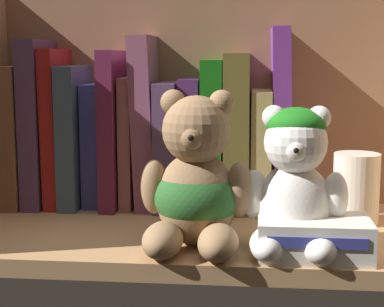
# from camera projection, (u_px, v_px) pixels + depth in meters

# --- Properties ---
(shelf_board) EXTENTS (0.64, 0.29, 0.02)m
(shelf_board) POSITION_uv_depth(u_px,v_px,m) (224.00, 235.00, 0.76)
(shelf_board) COLOR tan
(shelf_board) RESTS_ON ground
(shelf_back_panel) EXTENTS (0.67, 0.01, 0.32)m
(shelf_back_panel) POSITION_uv_depth(u_px,v_px,m) (230.00, 103.00, 0.88)
(shelf_back_panel) COLOR #8F6344
(shelf_back_panel) RESTS_ON ground
(book_0) EXTENTS (0.03, 0.15, 0.19)m
(book_0) POSITION_uv_depth(u_px,v_px,m) (23.00, 134.00, 0.88)
(book_0) COLOR brown
(book_0) RESTS_ON shelf_board
(book_1) EXTENTS (0.03, 0.14, 0.23)m
(book_1) POSITION_uv_depth(u_px,v_px,m) (44.00, 122.00, 0.88)
(book_1) COLOR #51375E
(book_1) RESTS_ON shelf_board
(book_2) EXTENTS (0.02, 0.13, 0.22)m
(book_2) POSITION_uv_depth(u_px,v_px,m) (61.00, 127.00, 0.88)
(book_2) COLOR #A51D1D
(book_2) RESTS_ON shelf_board
(book_3) EXTENTS (0.03, 0.14, 0.19)m
(book_3) POSITION_uv_depth(u_px,v_px,m) (78.00, 135.00, 0.88)
(book_3) COLOR #3E546A
(book_3) RESTS_ON shelf_board
(book_4) EXTENTS (0.03, 0.10, 0.17)m
(book_4) POSITION_uv_depth(u_px,v_px,m) (98.00, 144.00, 0.87)
(book_4) COLOR #4649A1
(book_4) RESTS_ON shelf_board
(book_5) EXTENTS (0.02, 0.14, 0.21)m
(book_5) POSITION_uv_depth(u_px,v_px,m) (116.00, 128.00, 0.87)
(book_5) COLOR #601E3E
(book_5) RESTS_ON shelf_board
(book_6) EXTENTS (0.02, 0.11, 0.18)m
(book_6) POSITION_uv_depth(u_px,v_px,m) (131.00, 141.00, 0.87)
(book_6) COLOR #AE6868
(book_6) RESTS_ON shelf_board
(book_7) EXTENTS (0.04, 0.12, 0.23)m
(book_7) POSITION_uv_depth(u_px,v_px,m) (148.00, 122.00, 0.86)
(book_7) COLOR #884A68
(book_7) RESTS_ON shelf_board
(book_8) EXTENTS (0.03, 0.14, 0.17)m
(book_8) POSITION_uv_depth(u_px,v_px,m) (170.00, 144.00, 0.86)
(book_8) COLOR #51395D
(book_8) RESTS_ON shelf_board
(book_9) EXTENTS (0.03, 0.11, 0.18)m
(book_9) POSITION_uv_depth(u_px,v_px,m) (192.00, 142.00, 0.86)
(book_9) COLOR #4B255D
(book_9) RESTS_ON shelf_board
(book_10) EXTENTS (0.03, 0.12, 0.20)m
(book_10) POSITION_uv_depth(u_px,v_px,m) (213.00, 134.00, 0.86)
(book_10) COLOR #126010
(book_10) RESTS_ON shelf_board
(book_11) EXTENTS (0.04, 0.13, 0.21)m
(book_11) POSITION_uv_depth(u_px,v_px,m) (237.00, 131.00, 0.85)
(book_11) COLOR brown
(book_11) RESTS_ON shelf_board
(book_12) EXTENTS (0.03, 0.13, 0.16)m
(book_12) POSITION_uv_depth(u_px,v_px,m) (261.00, 149.00, 0.85)
(book_12) COLOR tan
(book_12) RESTS_ON shelf_board
(book_13) EXTENTS (0.03, 0.13, 0.24)m
(book_13) POSITION_uv_depth(u_px,v_px,m) (281.00, 119.00, 0.84)
(book_13) COLOR #6C2E89
(book_13) RESTS_ON shelf_board
(teddy_bear_larger) EXTENTS (0.12, 0.13, 0.17)m
(teddy_bear_larger) POSITION_uv_depth(u_px,v_px,m) (196.00, 186.00, 0.67)
(teddy_bear_larger) COLOR #93704C
(teddy_bear_larger) RESTS_ON shelf_board
(teddy_bear_smaller) EXTENTS (0.11, 0.12, 0.16)m
(teddy_bear_smaller) POSITION_uv_depth(u_px,v_px,m) (295.00, 183.00, 0.66)
(teddy_bear_smaller) COLOR white
(teddy_bear_smaller) RESTS_ON shelf_board
(pillar_candle) EXTENTS (0.06, 0.06, 0.09)m
(pillar_candle) POSITION_uv_depth(u_px,v_px,m) (356.00, 188.00, 0.77)
(pillar_candle) COLOR silver
(pillar_candle) RESTS_ON shelf_board
(small_product_box) EXTENTS (0.12, 0.07, 0.04)m
(small_product_box) POSITION_uv_depth(u_px,v_px,m) (314.00, 237.00, 0.65)
(small_product_box) COLOR silver
(small_product_box) RESTS_ON shelf_board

